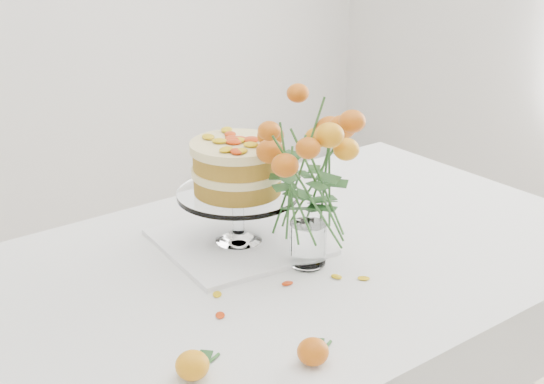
{
  "coord_description": "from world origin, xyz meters",
  "views": [
    {
      "loc": [
        -0.98,
        -1.17,
        1.51
      ],
      "look_at": [
        -0.06,
        0.03,
        0.91
      ],
      "focal_mm": 50.0,
      "sensor_mm": 36.0,
      "label": 1
    }
  ],
  "objects": [
    {
      "name": "table",
      "position": [
        0.0,
        0.0,
        0.67
      ],
      "size": [
        1.43,
        0.93,
        0.76
      ],
      "color": "#A57960",
      "rests_on": "ground"
    },
    {
      "name": "napkin",
      "position": [
        -0.09,
        0.12,
        0.76
      ],
      "size": [
        0.37,
        0.37,
        0.01
      ],
      "primitive_type": "cube",
      "rotation": [
        0.0,
        0.0,
        -0.1
      ],
      "color": "white",
      "rests_on": "table"
    },
    {
      "name": "cake_stand",
      "position": [
        -0.09,
        0.12,
        0.93
      ],
      "size": [
        0.27,
        0.27,
        0.24
      ],
      "rotation": [
        0.0,
        0.0,
        0.25
      ],
      "color": "white",
      "rests_on": "napkin"
    },
    {
      "name": "rose_vase",
      "position": [
        -0.03,
        -0.06,
        0.99
      ],
      "size": [
        0.32,
        0.32,
        0.4
      ],
      "rotation": [
        0.0,
        0.0,
        -0.31
      ],
      "color": "white",
      "rests_on": "table"
    },
    {
      "name": "loose_rose_near",
      "position": [
        -0.44,
        -0.25,
        0.78
      ],
      "size": [
        0.1,
        0.06,
        0.05
      ],
      "rotation": [
        0.0,
        0.0,
        0.36
      ],
      "color": "orange",
      "rests_on": "table"
    },
    {
      "name": "loose_rose_far",
      "position": [
        -0.26,
        -0.34,
        0.78
      ],
      "size": [
        0.09,
        0.06,
        0.05
      ],
      "rotation": [
        0.0,
        0.0,
        0.4
      ],
      "color": "#B95909",
      "rests_on": "table"
    },
    {
      "name": "stray_petal_a",
      "position": [
        -0.12,
        -0.1,
        0.76
      ],
      "size": [
        0.03,
        0.02,
        0.0
      ],
      "primitive_type": "ellipsoid",
      "color": "gold",
      "rests_on": "table"
    },
    {
      "name": "stray_petal_b",
      "position": [
        -0.02,
        -0.14,
        0.76
      ],
      "size": [
        0.03,
        0.02,
        0.0
      ],
      "primitive_type": "ellipsoid",
      "color": "gold",
      "rests_on": "table"
    },
    {
      "name": "stray_petal_c",
      "position": [
        0.02,
        -0.18,
        0.76
      ],
      "size": [
        0.03,
        0.02,
        0.0
      ],
      "primitive_type": "ellipsoid",
      "color": "gold",
      "rests_on": "table"
    },
    {
      "name": "stray_petal_d",
      "position": [
        -0.26,
        -0.05,
        0.76
      ],
      "size": [
        0.03,
        0.02,
        0.0
      ],
      "primitive_type": "ellipsoid",
      "color": "gold",
      "rests_on": "table"
    },
    {
      "name": "stray_petal_e",
      "position": [
        -0.3,
        -0.12,
        0.76
      ],
      "size": [
        0.03,
        0.02,
        0.0
      ],
      "primitive_type": "ellipsoid",
      "color": "gold",
      "rests_on": "table"
    }
  ]
}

